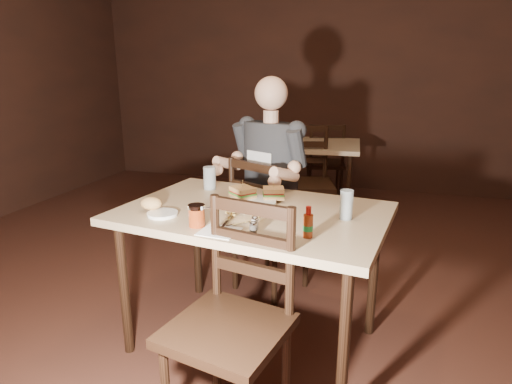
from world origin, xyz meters
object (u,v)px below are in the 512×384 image
(chair_far, at_px, (271,225))
(chair_near, at_px, (227,329))
(bg_table, at_px, (317,152))
(diner, at_px, (267,154))
(bg_chair_far, at_px, (325,163))
(hot_sauce, at_px, (308,222))
(side_plate, at_px, (162,215))
(glass_right, at_px, (346,205))
(syrup_dispenser, at_px, (197,215))
(main_table, at_px, (253,223))
(dinner_plate, at_px, (251,204))
(bg_chair_near, at_px, (307,184))
(glass_left, at_px, (210,178))

(chair_far, relative_size, chair_near, 0.97)
(bg_table, bearing_deg, diner, -92.67)
(bg_chair_far, distance_m, hot_sauce, 3.05)
(bg_table, relative_size, side_plate, 5.90)
(glass_right, distance_m, syrup_dispenser, 0.70)
(main_table, xyz_separation_m, dinner_plate, (-0.04, 0.07, 0.08))
(diner, distance_m, dinner_plate, 0.54)
(diner, bearing_deg, hot_sauce, -39.64)
(chair_near, xyz_separation_m, side_plate, (-0.48, 0.39, 0.30))
(diner, height_order, side_plate, diner)
(chair_near, relative_size, side_plate, 6.55)
(chair_far, height_order, diner, diner)
(glass_right, bearing_deg, main_table, 179.69)
(bg_chair_far, distance_m, dinner_plate, 2.67)
(bg_chair_near, relative_size, hot_sauce, 7.21)
(bg_chair_near, relative_size, syrup_dispenser, 9.70)
(diner, bearing_deg, chair_far, 90.00)
(bg_chair_near, height_order, diner, diner)
(bg_table, height_order, bg_chair_near, bg_chair_near)
(dinner_plate, bearing_deg, main_table, -62.88)
(bg_table, bearing_deg, chair_near, -87.95)
(bg_chair_near, relative_size, side_plate, 6.79)
(dinner_plate, xyz_separation_m, glass_right, (0.50, -0.07, 0.06))
(bg_chair_far, distance_m, glass_right, 2.79)
(glass_right, bearing_deg, glass_left, 159.87)
(bg_table, height_order, glass_right, glass_right)
(dinner_plate, bearing_deg, chair_near, -80.09)
(bg_chair_near, bearing_deg, glass_left, -120.84)
(main_table, xyz_separation_m, diner, (-0.09, 0.58, 0.25))
(chair_near, bearing_deg, glass_left, 127.52)
(main_table, relative_size, syrup_dispenser, 14.00)
(chair_near, relative_size, syrup_dispenser, 9.36)
(bg_table, height_order, hot_sauce, hot_sauce)
(chair_near, height_order, glass_left, chair_near)
(chair_far, distance_m, hot_sauce, 1.07)
(glass_left, distance_m, hot_sauce, 0.91)
(syrup_dispenser, bearing_deg, glass_right, 32.53)
(bg_chair_near, bearing_deg, diner, -110.16)
(dinner_plate, height_order, side_plate, dinner_plate)
(bg_chair_near, bearing_deg, chair_far, -109.20)
(bg_table, xyz_separation_m, bg_chair_near, (-0.00, -0.55, -0.19))
(chair_near, bearing_deg, chair_far, 108.35)
(diner, relative_size, hot_sauce, 6.92)
(hot_sauce, height_order, syrup_dispenser, hot_sauce)
(diner, xyz_separation_m, hot_sauce, (0.42, -0.87, -0.11))
(chair_far, bearing_deg, chair_near, 121.41)
(hot_sauce, bearing_deg, chair_far, 113.94)
(main_table, distance_m, bg_chair_near, 1.63)
(bg_chair_far, relative_size, diner, 0.96)
(main_table, height_order, syrup_dispenser, syrup_dispenser)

